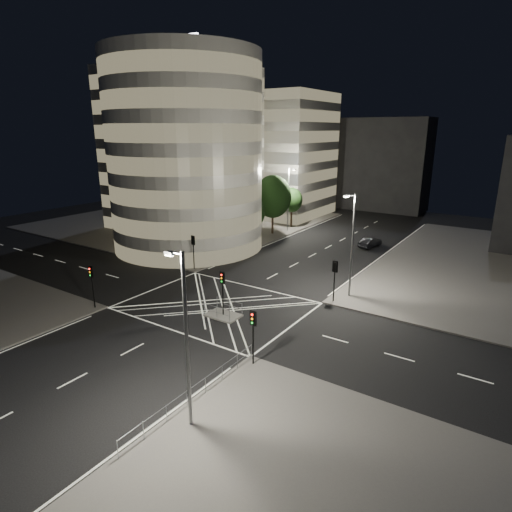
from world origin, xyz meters
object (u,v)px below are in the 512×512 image
Objects in this scene: traffic_signal_fr at (335,274)px; street_lamp_left_far at (288,197)px; street_lamp_right_far at (352,242)px; traffic_signal_nr at (253,327)px; sedan at (370,242)px; street_lamp_left_near at (217,216)px; street_lamp_right_near at (186,336)px; traffic_signal_nl at (92,279)px; traffic_signal_island at (223,285)px; traffic_signal_fl at (193,246)px; central_island at (223,315)px.

street_lamp_left_far is (-18.24, 23.20, 2.63)m from traffic_signal_fr.
street_lamp_right_far is (18.87, -21.00, 0.00)m from street_lamp_left_far.
sedan is (-3.96, 34.90, -2.22)m from traffic_signal_nr.
street_lamp_left_far is 28.23m from street_lamp_right_far.
street_lamp_right_near is (18.87, -26.00, 0.00)m from street_lamp_left_near.
traffic_signal_nl is 12.03m from traffic_signal_island.
street_lamp_right_far is at bearing 6.88° from traffic_signal_fl.
street_lamp_left_near reaches higher than traffic_signal_island.
traffic_signal_fl is 0.95× the size of sedan.
street_lamp_right_far reaches higher than traffic_signal_fl.
central_island is at bearing 26.14° from traffic_signal_nl.
traffic_signal_fl is 13.62m from traffic_signal_island.
sedan is (-4.60, 19.10, -4.84)m from street_lamp_right_far.
traffic_signal_nl is 0.40× the size of street_lamp_left_near.
street_lamp_right_near is 42.63m from sedan.
street_lamp_left_near is at bearing 170.97° from street_lamp_right_far.
traffic_signal_nr is 0.95× the size of sedan.
street_lamp_right_near is (18.24, -20.80, 2.63)m from traffic_signal_fl.
traffic_signal_nr is at bearing -92.30° from street_lamp_right_far.
traffic_signal_fl is 17.60m from traffic_signal_fr.
traffic_signal_fr is at bearing 0.00° from traffic_signal_fl.
street_lamp_right_near is (0.64, -20.80, 2.63)m from traffic_signal_fr.
traffic_signal_island is (10.80, 5.30, 0.00)m from traffic_signal_nl.
street_lamp_left_near reaches higher than sedan.
traffic_signal_nr is at bearing -37.93° from traffic_signal_island.
street_lamp_right_far is (7.44, 10.50, 5.47)m from central_island.
traffic_signal_island is 14.78m from street_lamp_right_near.
street_lamp_left_far is 47.88m from street_lamp_right_near.
traffic_signal_fr is at bearing 37.69° from traffic_signal_nl.
traffic_signal_fr is at bearing 91.75° from street_lamp_right_near.
street_lamp_left_near is at bearing 57.66° from sedan.
street_lamp_right_near reaches higher than traffic_signal_fr.
street_lamp_right_far is (18.24, 15.80, 2.63)m from traffic_signal_nl.
traffic_signal_nr reaches higher than central_island.
traffic_signal_fl is 1.00× the size of traffic_signal_nr.
traffic_signal_fl is (-10.80, 8.30, 2.84)m from central_island.
traffic_signal_nl is 37.54m from sedan.
sedan is at bearing 68.66° from traffic_signal_nl.
central_island is at bearing 93.74° from sedan.
traffic_signal_fr and traffic_signal_island have the same top height.
street_lamp_right_far is at bearing -9.03° from street_lamp_left_near.
traffic_signal_nr is 26.32m from street_lamp_left_near.
traffic_signal_fl is 0.40× the size of street_lamp_left_near.
traffic_signal_fl is 27.79m from street_lamp_right_near.
traffic_signal_fl and traffic_signal_island have the same top height.
street_lamp_right_near is at bearing -21.55° from traffic_signal_nl.
central_island is 15.54m from street_lamp_right_near.
street_lamp_left_far reaches higher than central_island.
traffic_signal_nr is 0.40× the size of street_lamp_left_far.
street_lamp_right_near is at bearing -54.03° from street_lamp_left_near.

